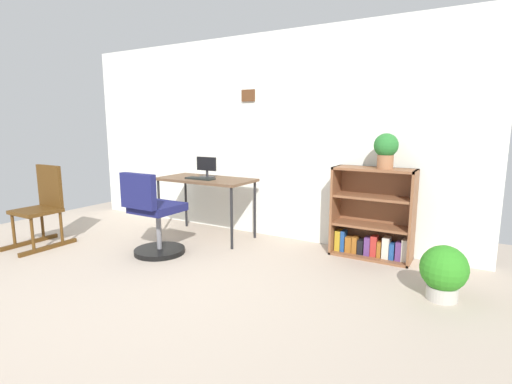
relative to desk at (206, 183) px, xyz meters
name	(u,v)px	position (x,y,z in m)	size (l,w,h in m)	color
ground_plane	(115,294)	(0.37, -1.66, -0.65)	(6.24, 6.24, 0.00)	#B2A18F
wall_back	(254,137)	(0.37, 0.49, 0.53)	(5.20, 0.12, 2.35)	silver
desk	(206,183)	(0.00, 0.00, 0.00)	(1.13, 0.56, 0.71)	brown
monitor	(207,168)	(-0.03, 0.06, 0.17)	(0.27, 0.19, 0.24)	#262628
keyboard	(200,178)	(0.00, -0.10, 0.06)	(0.35, 0.13, 0.02)	black
office_chair	(154,219)	(-0.04, -0.81, -0.27)	(0.52, 0.55, 0.87)	black
rocking_chair	(42,206)	(-1.35, -1.18, -0.20)	(0.42, 0.64, 0.88)	#4F3111
bookshelf_low	(373,219)	(1.88, 0.29, -0.26)	(0.79, 0.30, 0.91)	brown
potted_plant_on_shelf	(386,149)	(1.98, 0.24, 0.45)	(0.23, 0.23, 0.34)	#9E6642
potted_plant_floor	(444,271)	(2.61, -0.44, -0.42)	(0.35, 0.35, 0.43)	#B7B2A8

